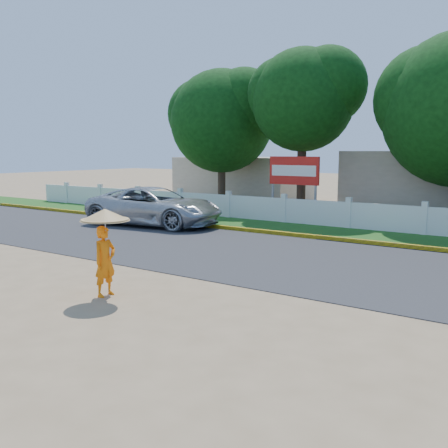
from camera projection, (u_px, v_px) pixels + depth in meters
name	position (u px, v px, depth m)	size (l,w,h in m)	color
ground	(176.00, 289.00, 11.64)	(120.00, 120.00, 0.00)	#9E8460
road	(270.00, 256.00, 15.32)	(60.00, 7.00, 0.02)	#38383A
grass_verge	(335.00, 233.00, 19.61)	(60.00, 3.50, 0.03)	#2D601E
curb	(317.00, 237.00, 18.21)	(40.00, 0.18, 0.16)	yellow
fence	(348.00, 215.00, 20.72)	(40.00, 0.10, 1.10)	silver
building_far	(244.00, 179.00, 32.55)	(8.00, 5.00, 2.80)	#B7AD99
vehicle	(155.00, 206.00, 21.55)	(2.75, 5.97, 1.66)	#ABB0B4
monk_with_parasol	(105.00, 240.00, 10.93)	(1.08, 1.08, 1.96)	orange
billboard	(294.00, 174.00, 23.11)	(2.50, 0.13, 2.95)	gray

